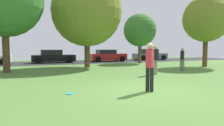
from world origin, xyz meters
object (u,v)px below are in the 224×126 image
(oak_tree_left, at_px, (87,11))
(person_bystander, at_px, (155,59))
(person_catcher, at_px, (150,64))
(parked_car_red, at_px, (107,56))
(person_thrower, at_px, (182,58))
(maple_tree_far, at_px, (206,19))
(street_lamp_post, at_px, (141,41))
(frisbee_disc, at_px, (70,94))
(parked_car_black, at_px, (53,57))
(birch_tree_lone, at_px, (140,30))
(parked_car_grey, at_px, (150,55))

(oak_tree_left, distance_m, person_bystander, 7.35)
(person_catcher, bearing_deg, oak_tree_left, 47.13)
(parked_car_red, bearing_deg, person_thrower, -82.85)
(maple_tree_far, bearing_deg, street_lamp_post, 117.20)
(person_bystander, height_order, parked_car_red, person_bystander)
(maple_tree_far, relative_size, frisbee_disc, 21.71)
(parked_car_red, bearing_deg, person_catcher, -105.71)
(parked_car_black, bearing_deg, person_thrower, -56.30)
(birch_tree_lone, bearing_deg, maple_tree_far, -60.74)
(oak_tree_left, relative_size, person_catcher, 4.06)
(parked_car_red, height_order, street_lamp_post, street_lamp_post)
(birch_tree_lone, height_order, parked_car_black, birch_tree_lone)
(birch_tree_lone, bearing_deg, street_lamp_post, 25.89)
(person_catcher, bearing_deg, frisbee_disc, 125.08)
(maple_tree_far, xyz_separation_m, parked_car_black, (-11.27, 9.36, -3.32))
(person_thrower, height_order, person_bystander, person_bystander)
(person_thrower, height_order, person_catcher, person_catcher)
(frisbee_disc, distance_m, parked_car_grey, 20.56)
(person_thrower, xyz_separation_m, person_catcher, (-5.82, -4.99, 0.12))
(oak_tree_left, distance_m, parked_car_black, 7.58)
(parked_car_red, distance_m, parked_car_grey, 6.03)
(maple_tree_far, bearing_deg, person_bystander, -157.55)
(person_thrower, bearing_deg, maple_tree_far, 163.29)
(oak_tree_left, height_order, parked_car_grey, oak_tree_left)
(person_catcher, relative_size, frisbee_disc, 6.65)
(maple_tree_far, relative_size, parked_car_black, 1.33)
(parked_car_black, height_order, parked_car_grey, parked_car_grey)
(oak_tree_left, relative_size, person_bystander, 4.19)
(person_thrower, relative_size, parked_car_red, 0.39)
(person_catcher, height_order, parked_car_red, person_catcher)
(parked_car_black, xyz_separation_m, street_lamp_post, (8.38, -3.74, 1.63))
(frisbee_disc, bearing_deg, parked_car_grey, 49.78)
(street_lamp_post, bearing_deg, person_catcher, -118.88)
(person_bystander, relative_size, parked_car_grey, 0.41)
(frisbee_disc, height_order, parked_car_red, parked_car_red)
(parked_car_black, xyz_separation_m, parked_car_grey, (12.04, 0.34, 0.01))
(frisbee_disc, height_order, parked_car_black, parked_car_black)
(oak_tree_left, height_order, parked_car_red, oak_tree_left)
(maple_tree_far, bearing_deg, parked_car_grey, 85.46)
(parked_car_black, distance_m, parked_car_red, 6.03)
(birch_tree_lone, height_order, person_catcher, birch_tree_lone)
(birch_tree_lone, xyz_separation_m, person_thrower, (-0.78, -7.24, -2.46))
(parked_car_grey, distance_m, street_lamp_post, 5.71)
(parked_car_grey, xyz_separation_m, street_lamp_post, (-3.66, -4.08, 1.61))
(birch_tree_lone, distance_m, frisbee_disc, 15.24)
(person_thrower, distance_m, parked_car_black, 13.32)
(oak_tree_left, bearing_deg, person_bystander, -67.45)
(person_catcher, xyz_separation_m, parked_car_black, (-1.57, 16.07, -0.38))
(person_thrower, height_order, parked_car_red, person_thrower)
(person_bystander, bearing_deg, birch_tree_lone, -37.60)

